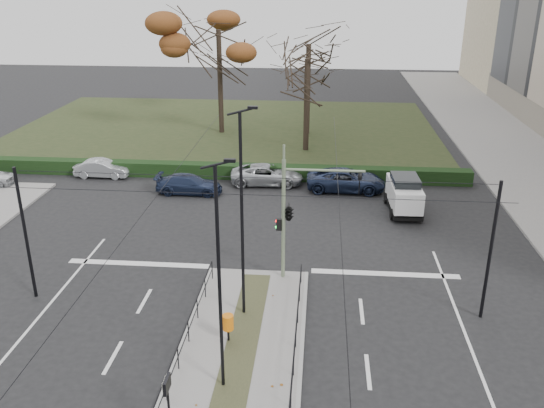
{
  "coord_description": "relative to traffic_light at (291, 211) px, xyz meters",
  "views": [
    {
      "loc": [
        2.74,
        -19.15,
        13.22
      ],
      "look_at": [
        0.57,
        5.77,
        3.25
      ],
      "focal_mm": 38.0,
      "sensor_mm": 36.0,
      "label": 1
    }
  ],
  "objects": [
    {
      "name": "ground",
      "position": [
        -1.52,
        -4.5,
        -3.45
      ],
      "size": [
        140.0,
        140.0,
        0.0
      ],
      "primitive_type": "plane",
      "color": "black",
      "rests_on": "ground"
    },
    {
      "name": "median_island",
      "position": [
        -1.52,
        -7.0,
        -3.38
      ],
      "size": [
        4.4,
        15.0,
        0.14
      ],
      "primitive_type": "cube",
      "color": "slate",
      "rests_on": "ground"
    },
    {
      "name": "sidewalk_east",
      "position": [
        16.48,
        17.5,
        -3.38
      ],
      "size": [
        8.0,
        90.0,
        0.14
      ],
      "primitive_type": "cube",
      "color": "slate",
      "rests_on": "ground"
    },
    {
      "name": "park",
      "position": [
        -7.52,
        27.5,
        -3.4
      ],
      "size": [
        38.0,
        26.0,
        0.1
      ],
      "primitive_type": "cube",
      "color": "#232F17",
      "rests_on": "ground"
    },
    {
      "name": "hedge",
      "position": [
        -7.52,
        14.1,
        -2.95
      ],
      "size": [
        38.0,
        1.0,
        1.0
      ],
      "primitive_type": "cube",
      "color": "black",
      "rests_on": "ground"
    },
    {
      "name": "median_railing",
      "position": [
        -1.52,
        -7.1,
        -2.48
      ],
      "size": [
        4.14,
        13.24,
        0.92
      ],
      "color": "black",
      "rests_on": "median_island"
    },
    {
      "name": "catenary",
      "position": [
        -1.52,
        -2.88,
        -0.03
      ],
      "size": [
        20.0,
        34.0,
        6.0
      ],
      "color": "black",
      "rests_on": "ground"
    },
    {
      "name": "traffic_light",
      "position": [
        0.0,
        0.0,
        0.0
      ],
      "size": [
        3.87,
        2.22,
        5.69
      ],
      "color": "slate",
      "rests_on": "median_island"
    },
    {
      "name": "litter_bin",
      "position": [
        -2.07,
        -5.26,
        -2.51
      ],
      "size": [
        0.44,
        0.44,
        1.12
      ],
      "color": "black",
      "rests_on": "median_island"
    },
    {
      "name": "info_panel",
      "position": [
        -3.03,
        -10.35,
        -1.58
      ],
      "size": [
        0.13,
        0.57,
        2.21
      ],
      "color": "black",
      "rests_on": "median_island"
    },
    {
      "name": "streetlamp_median_near",
      "position": [
        -1.83,
        -7.82,
        0.81
      ],
      "size": [
        0.68,
        0.14,
        8.11
      ],
      "color": "black",
      "rests_on": "median_island"
    },
    {
      "name": "streetlamp_median_far",
      "position": [
        -1.72,
        -3.24,
        1.1
      ],
      "size": [
        0.73,
        0.15,
        8.69
      ],
      "color": "black",
      "rests_on": "median_island"
    },
    {
      "name": "parked_car_second",
      "position": [
        -13.97,
        13.5,
        -2.83
      ],
      "size": [
        3.79,
        1.33,
        1.25
      ],
      "primitive_type": "imported",
      "rotation": [
        0.0,
        0.0,
        1.57
      ],
      "color": "#A5A8AC",
      "rests_on": "ground"
    },
    {
      "name": "parked_car_third",
      "position": [
        -7.19,
        10.83,
        -2.83
      ],
      "size": [
        4.29,
        1.78,
        1.24
      ],
      "primitive_type": "imported",
      "rotation": [
        0.0,
        0.0,
        1.56
      ],
      "color": "#1B243F",
      "rests_on": "ground"
    },
    {
      "name": "parked_car_fourth",
      "position": [
        -2.33,
        13.04,
        -2.78
      ],
      "size": [
        4.96,
        2.47,
        1.35
      ],
      "primitive_type": "imported",
      "rotation": [
        0.0,
        0.0,
        1.62
      ],
      "color": "#A5A8AC",
      "rests_on": "ground"
    },
    {
      "name": "white_van",
      "position": [
        6.27,
        8.89,
        -2.3
      ],
      "size": [
        1.99,
        4.06,
        2.2
      ],
      "color": "white",
      "rests_on": "ground"
    },
    {
      "name": "rust_tree",
      "position": [
        -7.67,
        26.22,
        5.49
      ],
      "size": [
        9.44,
        9.44,
        11.64
      ],
      "color": "black",
      "rests_on": "park"
    },
    {
      "name": "bare_tree_center",
      "position": [
        -0.03,
        26.37,
        3.8
      ],
      "size": [
        6.19,
        6.19,
        10.26
      ],
      "color": "black",
      "rests_on": "park"
    },
    {
      "name": "bare_tree_near",
      "position": [
        0.03,
        21.26,
        3.3
      ],
      "size": [
        5.47,
        5.47,
        9.56
      ],
      "color": "black",
      "rests_on": "park"
    },
    {
      "name": "parked_car_fifth",
      "position": [
        2.97,
        12.27,
        -2.74
      ],
      "size": [
        5.2,
        2.5,
        1.43
      ],
      "primitive_type": "imported",
      "rotation": [
        0.0,
        0.0,
        1.55
      ],
      "color": "#1B243F",
      "rests_on": "ground"
    }
  ]
}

